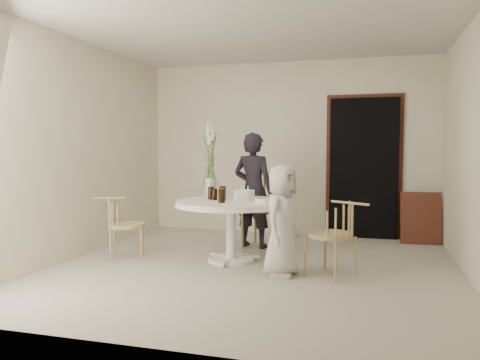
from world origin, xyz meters
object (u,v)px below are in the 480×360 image
(birthday_cake, at_px, (244,195))
(boy, at_px, (282,220))
(girl, at_px, (253,190))
(table, at_px, (231,210))
(chair_left, at_px, (118,219))
(chair_right, at_px, (340,228))
(flower_vase, at_px, (211,161))
(chair_far, at_px, (268,199))

(birthday_cake, bearing_deg, boy, -43.53)
(girl, relative_size, birthday_cake, 6.21)
(table, relative_size, chair_left, 1.73)
(table, distance_m, boy, 0.83)
(table, relative_size, birthday_cake, 5.27)
(chair_right, bearing_deg, girl, -106.61)
(chair_left, distance_m, birthday_cake, 1.57)
(table, bearing_deg, chair_right, -17.75)
(table, xyz_separation_m, girl, (0.06, 0.85, 0.17))
(girl, xyz_separation_m, flower_vase, (-0.42, -0.56, 0.41))
(chair_far, bearing_deg, table, -94.28)
(chair_far, relative_size, flower_vase, 1.02)
(chair_far, xyz_separation_m, birthday_cake, (-0.10, -0.91, 0.14))
(chair_far, height_order, girl, girl)
(table, distance_m, chair_right, 1.37)
(table, relative_size, boy, 1.12)
(chair_left, distance_m, boy, 2.07)
(table, height_order, chair_left, chair_left)
(girl, height_order, flower_vase, flower_vase)
(table, height_order, girl, girl)
(table, bearing_deg, chair_left, -168.57)
(table, bearing_deg, chair_far, 76.47)
(chair_left, relative_size, birthday_cake, 3.05)
(boy, height_order, flower_vase, flower_vase)
(flower_vase, bearing_deg, girl, 53.24)
(chair_far, bearing_deg, flower_vase, -120.71)
(flower_vase, bearing_deg, boy, -34.73)
(boy, relative_size, birthday_cake, 4.69)
(birthday_cake, distance_m, flower_vase, 0.67)
(chair_right, relative_size, chair_left, 1.07)
(table, xyz_separation_m, flower_vase, (-0.36, 0.28, 0.58))
(boy, distance_m, birthday_cake, 0.80)
(boy, bearing_deg, birthday_cake, 59.58)
(chair_right, height_order, birthday_cake, birthday_cake)
(chair_far, bearing_deg, chair_left, -132.33)
(chair_left, height_order, girl, girl)
(chair_right, bearing_deg, chair_left, -64.12)
(birthday_cake, relative_size, flower_vase, 0.26)
(chair_far, distance_m, chair_left, 2.05)
(table, bearing_deg, girl, 85.65)
(chair_left, height_order, flower_vase, flower_vase)
(table, relative_size, chair_right, 1.62)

